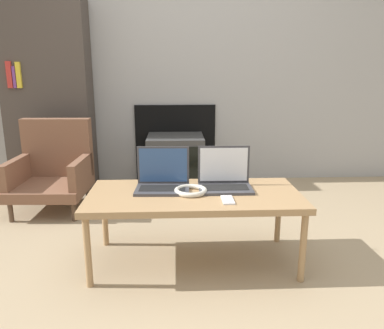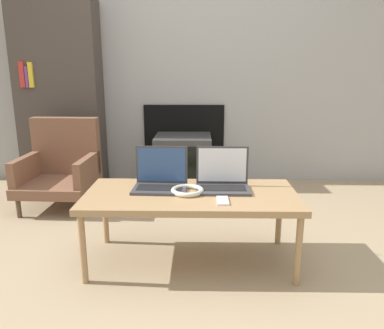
{
  "view_description": "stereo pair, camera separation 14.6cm",
  "coord_description": "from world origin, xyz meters",
  "views": [
    {
      "loc": [
        -0.1,
        -1.85,
        1.11
      ],
      "look_at": [
        0.0,
        0.46,
        0.52
      ],
      "focal_mm": 35.0,
      "sensor_mm": 36.0,
      "label": 1
    },
    {
      "loc": [
        0.04,
        -1.85,
        1.11
      ],
      "look_at": [
        0.0,
        0.46,
        0.52
      ],
      "focal_mm": 35.0,
      "sensor_mm": 36.0,
      "label": 2
    }
  ],
  "objects": [
    {
      "name": "ground_plane",
      "position": [
        0.0,
        0.0,
        0.0
      ],
      "size": [
        14.0,
        14.0,
        0.0
      ],
      "primitive_type": "plane",
      "color": "#998466"
    },
    {
      "name": "wall_back",
      "position": [
        -0.0,
        1.91,
        1.28
      ],
      "size": [
        7.0,
        0.08,
        2.6
      ],
      "color": "#999999",
      "rests_on": "ground_plane"
    },
    {
      "name": "table",
      "position": [
        0.0,
        0.16,
        0.39
      ],
      "size": [
        1.2,
        0.56,
        0.43
      ],
      "color": "#9E7A51",
      "rests_on": "ground_plane"
    },
    {
      "name": "laptop_left",
      "position": [
        -0.18,
        0.25,
        0.48
      ],
      "size": [
        0.32,
        0.22,
        0.24
      ],
      "rotation": [
        0.0,
        0.0,
        -0.04
      ],
      "color": "#38383D",
      "rests_on": "table"
    },
    {
      "name": "laptop_right",
      "position": [
        0.18,
        0.25,
        0.48
      ],
      "size": [
        0.31,
        0.21,
        0.24
      ],
      "rotation": [
        0.0,
        0.0,
        -0.01
      ],
      "color": "#38383D",
      "rests_on": "table"
    },
    {
      "name": "headphones",
      "position": [
        -0.02,
        0.16,
        0.44
      ],
      "size": [
        0.19,
        0.19,
        0.03
      ],
      "color": "beige",
      "rests_on": "table"
    },
    {
      "name": "phone",
      "position": [
        0.17,
        0.02,
        0.43
      ],
      "size": [
        0.06,
        0.13,
        0.01
      ],
      "color": "silver",
      "rests_on": "table"
    },
    {
      "name": "tv",
      "position": [
        -0.11,
        1.61,
        0.25
      ],
      "size": [
        0.52,
        0.5,
        0.5
      ],
      "color": "#383838",
      "rests_on": "ground_plane"
    },
    {
      "name": "armchair",
      "position": [
        -1.1,
        1.14,
        0.33
      ],
      "size": [
        0.58,
        0.58,
        0.71
      ],
      "rotation": [
        0.0,
        0.0,
        -0.04
      ],
      "color": "brown",
      "rests_on": "ground_plane"
    },
    {
      "name": "bookshelf",
      "position": [
        -1.27,
        1.71,
        0.86
      ],
      "size": [
        0.76,
        0.32,
        1.72
      ],
      "color": "#3F3833",
      "rests_on": "ground_plane"
    }
  ]
}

